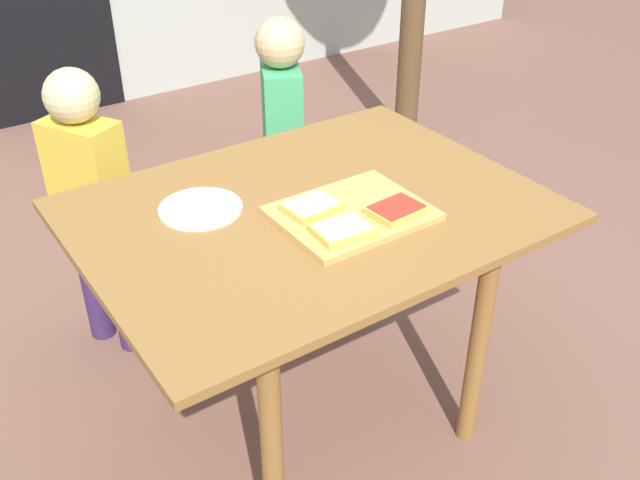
{
  "coord_description": "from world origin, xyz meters",
  "views": [
    {
      "loc": [
        -0.93,
        -1.41,
        1.74
      ],
      "look_at": [
        0.03,
        0.0,
        0.66
      ],
      "focal_mm": 40.34,
      "sensor_mm": 36.0,
      "label": 1
    }
  ],
  "objects_px": {
    "cutting_board": "(351,213)",
    "pizza_slice_near_left": "(342,230)",
    "dining_table": "(311,240)",
    "child_left": "(92,199)",
    "child_right": "(282,129)",
    "pizza_slice_far_left": "(312,207)",
    "pizza_slice_near_right": "(396,210)",
    "plate_white_left": "(200,208)"
  },
  "relations": [
    {
      "from": "pizza_slice_near_left",
      "to": "child_left",
      "type": "xyz_separation_m",
      "value": [
        -0.36,
        0.9,
        -0.21
      ]
    },
    {
      "from": "pizza_slice_far_left",
      "to": "dining_table",
      "type": "bearing_deg",
      "value": 59.71
    },
    {
      "from": "cutting_board",
      "to": "pizza_slice_near_left",
      "type": "bearing_deg",
      "value": -138.02
    },
    {
      "from": "cutting_board",
      "to": "pizza_slice_near_right",
      "type": "bearing_deg",
      "value": -40.59
    },
    {
      "from": "pizza_slice_far_left",
      "to": "pizza_slice_near_left",
      "type": "relative_size",
      "value": 1.01
    },
    {
      "from": "dining_table",
      "to": "pizza_slice_near_right",
      "type": "xyz_separation_m",
      "value": [
        0.15,
        -0.18,
        0.14
      ]
    },
    {
      "from": "cutting_board",
      "to": "child_right",
      "type": "relative_size",
      "value": 0.37
    },
    {
      "from": "cutting_board",
      "to": "pizza_slice_near_left",
      "type": "xyz_separation_m",
      "value": [
        -0.09,
        -0.08,
        0.02
      ]
    },
    {
      "from": "pizza_slice_far_left",
      "to": "pizza_slice_near_right",
      "type": "bearing_deg",
      "value": -38.33
    },
    {
      "from": "dining_table",
      "to": "child_right",
      "type": "xyz_separation_m",
      "value": [
        0.4,
        0.8,
        -0.06
      ]
    },
    {
      "from": "child_left",
      "to": "child_right",
      "type": "relative_size",
      "value": 0.99
    },
    {
      "from": "pizza_slice_near_left",
      "to": "child_left",
      "type": "relative_size",
      "value": 0.14
    },
    {
      "from": "child_left",
      "to": "plate_white_left",
      "type": "bearing_deg",
      "value": -76.68
    },
    {
      "from": "pizza_slice_near_right",
      "to": "child_right",
      "type": "distance_m",
      "value": 1.03
    },
    {
      "from": "cutting_board",
      "to": "child_right",
      "type": "height_order",
      "value": "child_right"
    },
    {
      "from": "pizza_slice_far_left",
      "to": "cutting_board",
      "type": "bearing_deg",
      "value": -35.82
    },
    {
      "from": "pizza_slice_far_left",
      "to": "pizza_slice_near_right",
      "type": "height_order",
      "value": "same"
    },
    {
      "from": "pizza_slice_near_right",
      "to": "child_right",
      "type": "xyz_separation_m",
      "value": [
        0.25,
        0.98,
        -0.19
      ]
    },
    {
      "from": "pizza_slice_far_left",
      "to": "pizza_slice_near_right",
      "type": "relative_size",
      "value": 1.0
    },
    {
      "from": "plate_white_left",
      "to": "child_left",
      "type": "relative_size",
      "value": 0.22
    },
    {
      "from": "dining_table",
      "to": "pizza_slice_near_left",
      "type": "relative_size",
      "value": 8.35
    },
    {
      "from": "pizza_slice_near_left",
      "to": "dining_table",
      "type": "bearing_deg",
      "value": 81.86
    },
    {
      "from": "cutting_board",
      "to": "child_right",
      "type": "distance_m",
      "value": 0.98
    },
    {
      "from": "dining_table",
      "to": "child_left",
      "type": "relative_size",
      "value": 1.18
    },
    {
      "from": "cutting_board",
      "to": "pizza_slice_far_left",
      "type": "xyz_separation_m",
      "value": [
        -0.09,
        0.06,
        0.02
      ]
    },
    {
      "from": "pizza_slice_near_right",
      "to": "child_left",
      "type": "bearing_deg",
      "value": 120.89
    },
    {
      "from": "pizza_slice_near_right",
      "to": "cutting_board",
      "type": "bearing_deg",
      "value": 139.41
    },
    {
      "from": "cutting_board",
      "to": "pizza_slice_far_left",
      "type": "bearing_deg",
      "value": 144.18
    },
    {
      "from": "child_right",
      "to": "plate_white_left",
      "type": "bearing_deg",
      "value": -135.22
    },
    {
      "from": "pizza_slice_far_left",
      "to": "pizza_slice_near_right",
      "type": "distance_m",
      "value": 0.22
    },
    {
      "from": "cutting_board",
      "to": "pizza_slice_near_right",
      "type": "distance_m",
      "value": 0.12
    },
    {
      "from": "pizza_slice_far_left",
      "to": "child_right",
      "type": "xyz_separation_m",
      "value": [
        0.43,
        0.84,
        -0.19
      ]
    },
    {
      "from": "cutting_board",
      "to": "plate_white_left",
      "type": "distance_m",
      "value": 0.41
    },
    {
      "from": "pizza_slice_near_right",
      "to": "plate_white_left",
      "type": "distance_m",
      "value": 0.52
    },
    {
      "from": "dining_table",
      "to": "plate_white_left",
      "type": "xyz_separation_m",
      "value": [
        -0.25,
        0.15,
        0.11
      ]
    },
    {
      "from": "pizza_slice_far_left",
      "to": "pizza_slice_near_left",
      "type": "xyz_separation_m",
      "value": [
        -0.0,
        -0.14,
        0.0
      ]
    },
    {
      "from": "child_right",
      "to": "child_left",
      "type": "bearing_deg",
      "value": -173.97
    },
    {
      "from": "cutting_board",
      "to": "child_left",
      "type": "relative_size",
      "value": 0.37
    },
    {
      "from": "cutting_board",
      "to": "dining_table",
      "type": "bearing_deg",
      "value": 120.71
    },
    {
      "from": "dining_table",
      "to": "pizza_slice_near_right",
      "type": "bearing_deg",
      "value": -50.04
    },
    {
      "from": "cutting_board",
      "to": "pizza_slice_near_left",
      "type": "height_order",
      "value": "pizza_slice_near_left"
    },
    {
      "from": "cutting_board",
      "to": "pizza_slice_near_left",
      "type": "distance_m",
      "value": 0.12
    }
  ]
}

